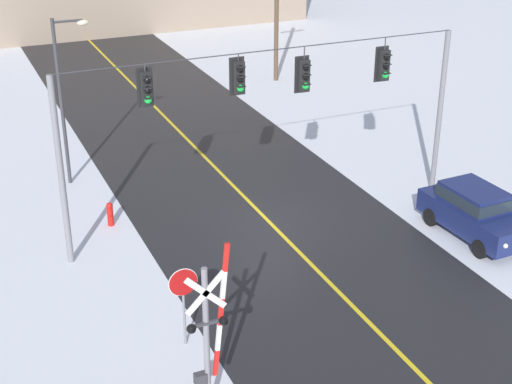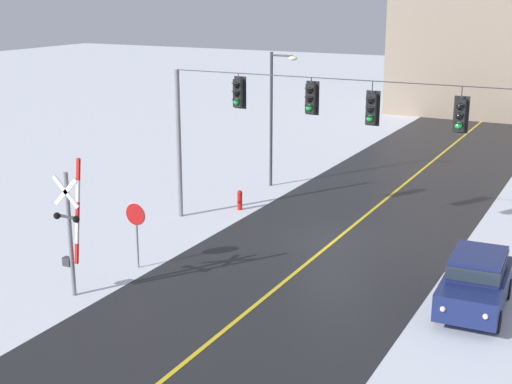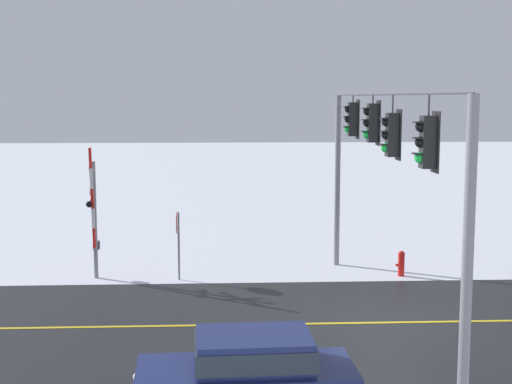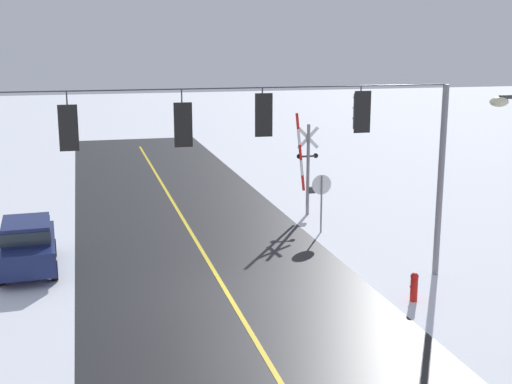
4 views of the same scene
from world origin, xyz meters
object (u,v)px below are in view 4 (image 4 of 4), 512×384
(railroad_crossing, at_px, (307,164))
(parked_car_navy, at_px, (27,243))
(stop_sign, at_px, (321,190))
(fire_hydrant, at_px, (414,286))

(railroad_crossing, bearing_deg, parked_car_navy, 22.87)
(stop_sign, bearing_deg, parked_car_navy, 10.05)
(stop_sign, distance_m, parked_car_navy, 11.22)
(stop_sign, xyz_separation_m, parked_car_navy, (11.03, 1.95, -0.76))
(stop_sign, relative_size, parked_car_navy, 0.55)
(railroad_crossing, bearing_deg, stop_sign, 83.07)
(stop_sign, height_order, railroad_crossing, railroad_crossing)
(railroad_crossing, xyz_separation_m, fire_hydrant, (0.19, 10.50, -1.80))
(parked_car_navy, height_order, fire_hydrant, parked_car_navy)
(parked_car_navy, distance_m, fire_hydrant, 12.57)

